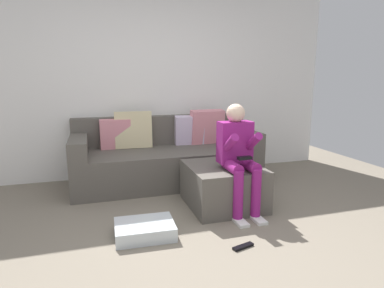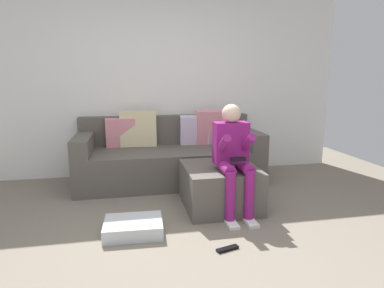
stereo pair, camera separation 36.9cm
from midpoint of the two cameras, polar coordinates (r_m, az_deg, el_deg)
name	(u,v)px [view 1 (the left image)]	position (r m, az deg, el deg)	size (l,w,h in m)	color
ground_plane	(204,256)	(2.66, -2.10, -19.14)	(6.94, 6.94, 0.00)	slate
wall_back	(148,79)	(4.65, -9.97, 11.19)	(5.34, 0.10, 2.69)	white
couch_sectional	(166,157)	(4.33, -7.06, -2.33)	(2.35, 0.96, 0.93)	#59544C
ottoman	(223,186)	(3.52, 2.48, -7.32)	(0.75, 0.80, 0.44)	#59544C
person_seated	(238,152)	(3.26, 4.95, -1.42)	(0.34, 0.58, 1.10)	#8C1E72
storage_bin	(145,229)	(2.98, -11.94, -14.50)	(0.51, 0.39, 0.12)	silver
remote_near_ottoman	(243,247)	(2.77, 5.02, -17.55)	(0.19, 0.05, 0.02)	black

